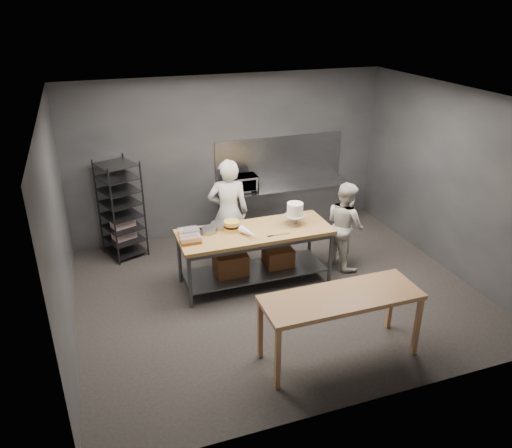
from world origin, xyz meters
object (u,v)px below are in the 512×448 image
Objects in this scene: chef_right at (345,225)px; near_counter at (341,302)px; microwave at (242,184)px; speed_rack at (121,210)px; frosted_cake_stand at (295,211)px; work_table at (253,250)px; chef_behind at (228,213)px; layer_cake at (232,226)px.

near_counter is at bearing 143.53° from chef_right.
microwave is (-1.25, 1.71, 0.30)m from chef_right.
speed_rack is 4.88× the size of frosted_cake_stand.
work_table is 4.43× the size of microwave.
chef_behind reaches higher than microwave.
microwave is 1.51× the size of frosted_cake_stand.
frosted_cake_stand is (0.87, -0.77, 0.22)m from chef_behind.
chef_behind reaches higher than layer_cake.
layer_cake is (-0.14, -0.67, 0.07)m from chef_behind.
chef_right is at bearing -1.90° from layer_cake.
chef_right is at bearing 2.02° from frosted_cake_stand.
frosted_cake_stand is (-0.94, -0.03, 0.40)m from chef_right.
chef_right is (3.49, -1.63, -0.11)m from speed_rack.
frosted_cake_stand is at bearing -33.06° from speed_rack.
chef_behind reaches higher than near_counter.
microwave is (0.56, 0.97, 0.12)m from chef_behind.
frosted_cake_stand is at bearing 150.96° from chef_behind.
speed_rack reaches higher than frosted_cake_stand.
speed_rack is 3.85m from chef_right.
near_counter is at bearing 114.33° from chef_behind.
chef_behind is at bearing 61.02° from chef_right.
work_table is 0.87m from chef_behind.
microwave is at bearing 2.05° from speed_rack.
frosted_cake_stand is (2.55, -1.66, 0.29)m from speed_rack.
microwave is at bearing 29.53° from chef_right.
work_table is 6.70× the size of frosted_cake_stand.
speed_rack is 1.90m from chef_behind.
layer_cake is (-1.02, 0.10, -0.15)m from frosted_cake_stand.
speed_rack reaches higher than chef_right.
layer_cake is at bearing 163.28° from work_table.
chef_right is 1.02m from frosted_cake_stand.
near_counter is (0.42, -2.09, 0.24)m from work_table.
chef_behind is (-0.60, 2.86, 0.12)m from near_counter.
frosted_cake_stand is at bearing -0.12° from work_table.
chef_behind reaches higher than speed_rack.
layer_cake is (-0.32, 0.10, 0.43)m from work_table.
frosted_cake_stand is (0.69, -0.00, 0.57)m from work_table.
frosted_cake_stand is at bearing -5.51° from layer_cake.
chef_behind is 7.72× the size of layer_cake.
chef_right is (1.21, 2.12, -0.07)m from near_counter.
layer_cake is at bearing 174.49° from frosted_cake_stand.
chef_right is at bearing 170.29° from chef_behind.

